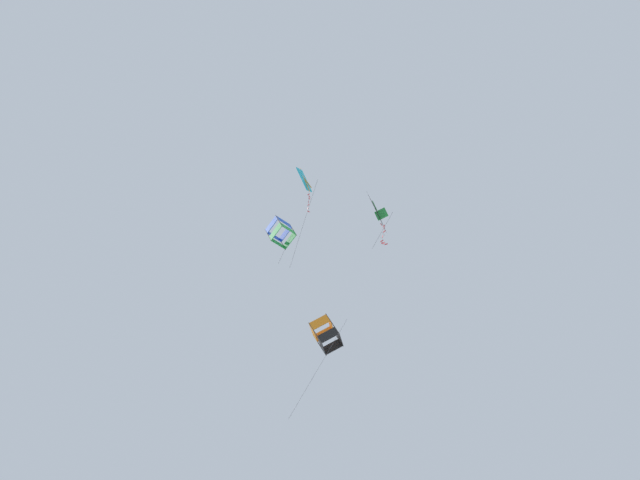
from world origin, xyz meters
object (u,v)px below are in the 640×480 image
Objects in this scene: kite_box_far_centre at (281,232)px; kite_box_upper_right at (326,335)px; kite_diamond_low_drifter at (304,180)px; kite_delta_near_left at (378,213)px.

kite_box_far_centre is 7.49m from kite_box_upper_right.
kite_box_far_centre is at bearing -23.78° from kite_box_upper_right.
kite_box_upper_right is (-4.75, 4.19, -8.55)m from kite_diamond_low_drifter.
kite_box_upper_right is at bearing -167.61° from kite_box_far_centre.
kite_box_far_centre is 1.09× the size of kite_delta_near_left.
kite_box_upper_right is (-2.26, 4.66, -5.41)m from kite_box_far_centre.
kite_diamond_low_drifter is at bearing 87.17° from kite_box_far_centre.
kite_box_far_centre reaches higher than kite_delta_near_left.
kite_box_far_centre is 8.48m from kite_delta_near_left.
kite_delta_near_left is at bearing 100.31° from kite_box_far_centre.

